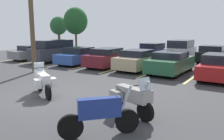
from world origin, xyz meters
name	(u,v)px	position (x,y,z in m)	size (l,w,h in m)	color
ground	(41,97)	(0.00, 0.00, -0.05)	(44.00, 44.00, 0.10)	#38383A
motorcycle_touring	(43,81)	(-0.09, 0.20, 0.63)	(1.95, 1.25, 1.35)	black
motorcycle_second	(100,115)	(4.32, -1.70, 0.60)	(1.56, 1.71, 1.32)	black
motorcycle_third	(131,97)	(4.31, 0.06, 0.64)	(2.01, 1.11, 1.37)	black
parking_stripes	(119,68)	(-0.92, 8.06, 0.00)	(21.89, 5.20, 0.01)	#EAE066
car_grey	(33,52)	(-10.59, 8.13, 0.66)	(1.99, 4.45, 1.34)	slate
car_charcoal	(55,51)	(-7.64, 8.14, 0.96)	(1.96, 4.75, 1.91)	#38383D
car_blue	(80,56)	(-4.79, 8.11, 0.68)	(2.19, 4.52, 1.38)	#2D519E
car_maroon	(108,57)	(-2.03, 8.26, 0.70)	(1.98, 4.62, 1.43)	maroon
car_tan	(139,60)	(0.56, 8.33, 0.70)	(1.95, 4.63, 1.43)	tan
car_green	(171,63)	(2.94, 8.07, 0.70)	(2.01, 4.38, 1.42)	#235638
car_red	(220,67)	(5.85, 8.08, 0.70)	(1.85, 4.82, 1.44)	maroon
car_far_navy	(153,51)	(-1.18, 15.13, 0.74)	(2.32, 4.70, 1.51)	navy
car_far_silver	(181,50)	(1.55, 15.20, 0.95)	(2.11, 4.83, 1.87)	#B7B7BC
car_far_black	(212,54)	(4.27, 15.15, 0.72)	(1.94, 4.43, 1.47)	black
tree_rear	(76,21)	(-14.16, 18.35, 4.01)	(3.32, 3.32, 5.88)	#4C3823
tree_left	(59,26)	(-19.26, 20.10, 3.42)	(2.68, 2.68, 4.88)	#4C3823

